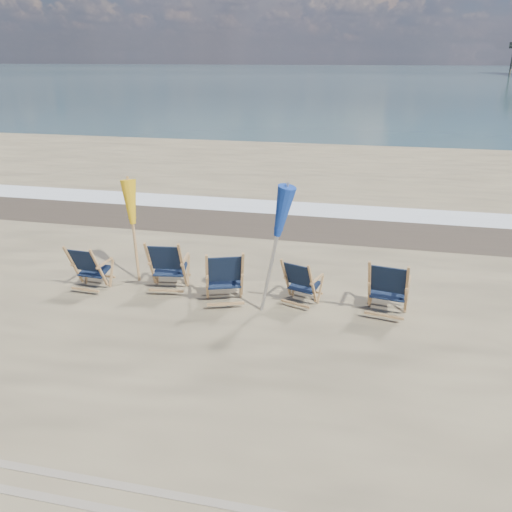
{
  "coord_description": "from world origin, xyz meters",
  "views": [
    {
      "loc": [
        1.72,
        -5.73,
        4.17
      ],
      "look_at": [
        0.0,
        2.2,
        0.9
      ],
      "focal_mm": 35.0,
      "sensor_mm": 36.0,
      "label": 1
    }
  ],
  "objects_px": {
    "umbrella_yellow": "(132,208)",
    "beach_chair_0": "(99,270)",
    "beach_chair_4": "(406,292)",
    "umbrella_blue": "(273,216)",
    "beach_chair_1": "(183,267)",
    "beach_chair_2": "(242,277)",
    "beach_chair_3": "(312,286)"
  },
  "relations": [
    {
      "from": "umbrella_yellow",
      "to": "umbrella_blue",
      "type": "relative_size",
      "value": 0.86
    },
    {
      "from": "beach_chair_4",
      "to": "umbrella_blue",
      "type": "xyz_separation_m",
      "value": [
        -2.22,
        -0.19,
        1.23
      ]
    },
    {
      "from": "beach_chair_0",
      "to": "beach_chair_1",
      "type": "height_order",
      "value": "beach_chair_1"
    },
    {
      "from": "beach_chair_0",
      "to": "beach_chair_4",
      "type": "relative_size",
      "value": 0.89
    },
    {
      "from": "beach_chair_3",
      "to": "beach_chair_4",
      "type": "height_order",
      "value": "beach_chair_4"
    },
    {
      "from": "beach_chair_2",
      "to": "beach_chair_4",
      "type": "relative_size",
      "value": 1.01
    },
    {
      "from": "beach_chair_0",
      "to": "beach_chair_4",
      "type": "xyz_separation_m",
      "value": [
        5.49,
        0.12,
        0.06
      ]
    },
    {
      "from": "beach_chair_4",
      "to": "umbrella_blue",
      "type": "relative_size",
      "value": 0.47
    },
    {
      "from": "beach_chair_4",
      "to": "umbrella_blue",
      "type": "distance_m",
      "value": 2.54
    },
    {
      "from": "umbrella_blue",
      "to": "beach_chair_0",
      "type": "bearing_deg",
      "value": 178.64
    },
    {
      "from": "beach_chair_0",
      "to": "umbrella_yellow",
      "type": "height_order",
      "value": "umbrella_yellow"
    },
    {
      "from": "umbrella_yellow",
      "to": "umbrella_blue",
      "type": "distance_m",
      "value": 3.06
    },
    {
      "from": "beach_chair_3",
      "to": "umbrella_blue",
      "type": "distance_m",
      "value": 1.49
    },
    {
      "from": "beach_chair_1",
      "to": "umbrella_yellow",
      "type": "height_order",
      "value": "umbrella_yellow"
    },
    {
      "from": "beach_chair_2",
      "to": "beach_chair_0",
      "type": "bearing_deg",
      "value": -16.94
    },
    {
      "from": "beach_chair_3",
      "to": "umbrella_blue",
      "type": "bearing_deg",
      "value": 41.28
    },
    {
      "from": "beach_chair_4",
      "to": "beach_chair_2",
      "type": "bearing_deg",
      "value": 9.21
    },
    {
      "from": "umbrella_blue",
      "to": "umbrella_yellow",
      "type": "bearing_deg",
      "value": 162.96
    },
    {
      "from": "beach_chair_0",
      "to": "beach_chair_2",
      "type": "height_order",
      "value": "beach_chair_2"
    },
    {
      "from": "beach_chair_1",
      "to": "umbrella_yellow",
      "type": "xyz_separation_m",
      "value": [
        -1.15,
        0.49,
        0.92
      ]
    },
    {
      "from": "beach_chair_1",
      "to": "beach_chair_4",
      "type": "bearing_deg",
      "value": 169.55
    },
    {
      "from": "umbrella_yellow",
      "to": "beach_chair_1",
      "type": "bearing_deg",
      "value": -22.89
    },
    {
      "from": "umbrella_yellow",
      "to": "beach_chair_0",
      "type": "bearing_deg",
      "value": -113.94
    },
    {
      "from": "beach_chair_1",
      "to": "umbrella_blue",
      "type": "xyz_separation_m",
      "value": [
        1.76,
        -0.41,
        1.23
      ]
    },
    {
      "from": "beach_chair_0",
      "to": "beach_chair_3",
      "type": "xyz_separation_m",
      "value": [
        3.93,
        0.19,
        -0.02
      ]
    },
    {
      "from": "beach_chair_3",
      "to": "umbrella_yellow",
      "type": "xyz_separation_m",
      "value": [
        -3.57,
        0.62,
        1.0
      ]
    },
    {
      "from": "beach_chair_4",
      "to": "umbrella_yellow",
      "type": "bearing_deg",
      "value": 1.13
    },
    {
      "from": "beach_chair_3",
      "to": "beach_chair_4",
      "type": "distance_m",
      "value": 1.57
    },
    {
      "from": "beach_chair_1",
      "to": "beach_chair_4",
      "type": "height_order",
      "value": "beach_chair_4"
    },
    {
      "from": "umbrella_blue",
      "to": "beach_chair_4",
      "type": "bearing_deg",
      "value": 4.96
    },
    {
      "from": "beach_chair_4",
      "to": "umbrella_blue",
      "type": "bearing_deg",
      "value": 13.87
    },
    {
      "from": "beach_chair_2",
      "to": "umbrella_blue",
      "type": "bearing_deg",
      "value": 143.63
    }
  ]
}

